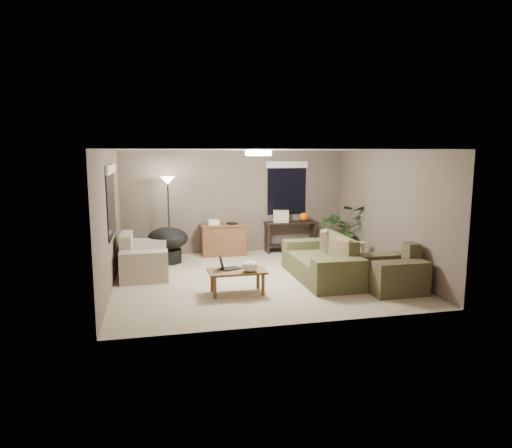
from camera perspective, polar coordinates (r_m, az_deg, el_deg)
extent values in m
plane|color=#BBA98B|center=(9.06, 0.28, -6.77)|extent=(5.50, 5.50, 0.00)
plane|color=white|center=(8.72, 0.29, 9.25)|extent=(5.50, 5.50, 0.00)
plane|color=brown|center=(11.24, -2.56, 2.79)|extent=(5.50, 0.00, 5.50)
plane|color=brown|center=(6.42, 5.26, -1.91)|extent=(5.50, 0.00, 5.50)
plane|color=brown|center=(8.62, -17.83, 0.49)|extent=(0.00, 5.00, 5.00)
plane|color=brown|center=(9.78, 16.19, 1.53)|extent=(0.00, 5.00, 5.00)
cube|color=#444529|center=(9.06, 8.04, -5.48)|extent=(0.95, 1.48, 0.42)
cube|color=#4F5030|center=(9.10, 10.25, -2.73)|extent=(0.22, 1.48, 0.43)
cube|color=#494A2C|center=(8.21, 10.32, -6.41)|extent=(0.95, 0.36, 0.60)
cube|color=#4E4F2F|center=(9.88, 6.18, -3.69)|extent=(0.95, 0.36, 0.60)
cube|color=#8C7251|center=(8.67, 11.01, -3.24)|extent=(0.32, 0.49, 0.47)
cube|color=#8C7251|center=(9.48, 8.84, -2.13)|extent=(0.39, 0.50, 0.47)
cube|color=beige|center=(9.57, -13.73, -4.87)|extent=(0.90, 0.88, 0.42)
cube|color=beige|center=(9.50, -15.88, -2.44)|extent=(0.22, 0.88, 0.43)
cube|color=beige|center=(8.95, -13.83, -5.24)|extent=(0.90, 0.36, 0.60)
cube|color=beige|center=(10.16, -13.69, -3.55)|extent=(0.90, 0.36, 0.60)
cube|color=brown|center=(8.58, 16.55, -6.59)|extent=(0.95, 0.28, 0.42)
cube|color=brown|center=(8.67, 18.79, -3.66)|extent=(0.22, 0.28, 0.43)
cube|color=brown|center=(8.29, 17.66, -6.54)|extent=(0.95, 0.36, 0.60)
cube|color=#4D462E|center=(8.83, 15.57, -5.50)|extent=(0.95, 0.36, 0.60)
cube|color=brown|center=(8.01, -2.38, -5.92)|extent=(1.00, 0.55, 0.04)
cylinder|color=brown|center=(7.82, -5.17, -7.93)|extent=(0.06, 0.06, 0.38)
cylinder|color=brown|center=(7.96, 0.89, -7.58)|extent=(0.06, 0.06, 0.38)
cylinder|color=brown|center=(8.20, -5.53, -7.13)|extent=(0.06, 0.06, 0.38)
cylinder|color=brown|center=(8.34, 0.25, -6.81)|extent=(0.06, 0.06, 0.38)
cube|color=black|center=(8.08, -3.21, -5.58)|extent=(0.39, 0.33, 0.02)
cube|color=black|center=(8.03, -4.35, -4.81)|extent=(0.07, 0.23, 0.22)
ellipsoid|color=white|center=(7.88, -0.75, -5.30)|extent=(0.36, 0.34, 0.19)
cube|color=brown|center=(11.00, -4.06, -2.07)|extent=(1.05, 0.45, 0.71)
cube|color=brown|center=(10.94, -4.08, -0.14)|extent=(1.10, 0.50, 0.04)
cube|color=silver|center=(10.89, -5.38, 0.23)|extent=(0.28, 0.24, 0.12)
cube|color=black|center=(10.91, -3.00, 0.06)|extent=(0.25, 0.27, 0.04)
cube|color=black|center=(11.36, 4.34, 0.20)|extent=(1.30, 0.40, 0.04)
cube|color=black|center=(11.26, 1.40, -1.79)|extent=(0.05, 0.38, 0.71)
cube|color=black|center=(11.61, 7.16, -1.53)|extent=(0.05, 0.38, 0.71)
cube|color=black|center=(11.46, 4.31, -2.67)|extent=(1.25, 0.36, 0.03)
ellipsoid|color=orange|center=(11.45, 6.03, 0.89)|extent=(0.26, 0.26, 0.22)
cube|color=beige|center=(11.27, 3.13, 0.97)|extent=(0.43, 0.36, 0.28)
cylinder|color=black|center=(10.45, -10.91, -3.94)|extent=(0.60, 0.60, 0.30)
ellipsoid|color=black|center=(10.37, -10.97, -1.79)|extent=(1.06, 1.06, 0.50)
cylinder|color=black|center=(10.80, -10.70, -4.28)|extent=(0.28, 0.28, 0.02)
cylinder|color=black|center=(10.63, -10.84, 0.39)|extent=(0.04, 0.04, 1.78)
cone|color=white|center=(10.54, -10.99, 5.34)|extent=(0.32, 0.32, 0.18)
cylinder|color=white|center=(8.72, 0.29, 8.86)|extent=(0.50, 0.50, 0.10)
imported|color=#2D5923|center=(11.06, 10.45, -1.43)|extent=(1.13, 1.25, 0.98)
cube|color=tan|center=(10.40, 12.95, -4.85)|extent=(0.32, 0.32, 0.03)
cylinder|color=tan|center=(10.35, 12.99, -3.58)|extent=(0.12, 0.12, 0.44)
cube|color=tan|center=(10.30, 13.04, -2.31)|extent=(0.22, 0.22, 0.03)
cube|color=black|center=(8.88, -17.66, 2.69)|extent=(0.01, 1.50, 1.30)
cube|color=white|center=(8.84, -17.71, 6.56)|extent=(0.05, 1.56, 0.16)
cube|color=black|center=(11.49, 3.86, 4.42)|extent=(1.00, 0.01, 1.30)
cube|color=white|center=(11.44, 3.92, 7.41)|extent=(1.06, 0.05, 0.16)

